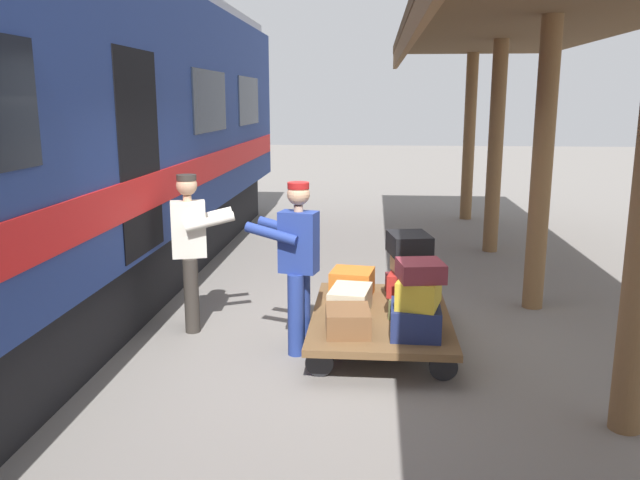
{
  "coord_description": "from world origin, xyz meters",
  "views": [
    {
      "loc": [
        -0.21,
        6.24,
        2.47
      ],
      "look_at": [
        0.3,
        0.16,
        1.15
      ],
      "focal_mm": 36.4,
      "sensor_mm": 36.0,
      "label": 1
    }
  ],
  "objects_px": {
    "suitcase_brown_leather": "(348,321)",
    "suitcase_yellow_case": "(419,292)",
    "suitcase_maroon_trunk": "(409,287)",
    "suitcase_tan_vintage": "(411,264)",
    "suitcase_orange_carryall": "(352,283)",
    "suitcase_navy_fabric": "(415,320)",
    "porter_in_overalls": "(297,261)",
    "suitcase_burgundy_valise": "(421,271)",
    "porter_by_door": "(191,247)",
    "suitcase_cream_canvas": "(350,300)",
    "suitcase_red_plastic": "(411,284)",
    "suitcase_olive_duffel": "(412,304)",
    "suitcase_black_hardshell": "(409,244)",
    "luggage_cart": "(381,317)"
  },
  "relations": [
    {
      "from": "suitcase_navy_fabric",
      "to": "suitcase_burgundy_valise",
      "type": "xyz_separation_m",
      "value": [
        -0.03,
        0.05,
        0.49
      ]
    },
    {
      "from": "luggage_cart",
      "to": "suitcase_cream_canvas",
      "type": "bearing_deg",
      "value": 0.0
    },
    {
      "from": "suitcase_black_hardshell",
      "to": "suitcase_red_plastic",
      "type": "bearing_deg",
      "value": 137.01
    },
    {
      "from": "suitcase_brown_leather",
      "to": "suitcase_maroon_trunk",
      "type": "xyz_separation_m",
      "value": [
        -0.63,
        -1.18,
        -0.01
      ]
    },
    {
      "from": "suitcase_maroon_trunk",
      "to": "suitcase_navy_fabric",
      "type": "xyz_separation_m",
      "value": [
        0.0,
        1.18,
        0.03
      ]
    },
    {
      "from": "suitcase_navy_fabric",
      "to": "suitcase_tan_vintage",
      "type": "distance_m",
      "value": 0.72
    },
    {
      "from": "suitcase_orange_carryall",
      "to": "suitcase_tan_vintage",
      "type": "distance_m",
      "value": 0.91
    },
    {
      "from": "luggage_cart",
      "to": "suitcase_olive_duffel",
      "type": "relative_size",
      "value": 4.4
    },
    {
      "from": "suitcase_maroon_trunk",
      "to": "suitcase_olive_duffel",
      "type": "relative_size",
      "value": 1.1
    },
    {
      "from": "suitcase_brown_leather",
      "to": "suitcase_navy_fabric",
      "type": "distance_m",
      "value": 0.63
    },
    {
      "from": "suitcase_orange_carryall",
      "to": "suitcase_burgundy_valise",
      "type": "height_order",
      "value": "suitcase_burgundy_valise"
    },
    {
      "from": "suitcase_cream_canvas",
      "to": "suitcase_orange_carryall",
      "type": "height_order",
      "value": "suitcase_orange_carryall"
    },
    {
      "from": "suitcase_navy_fabric",
      "to": "suitcase_burgundy_valise",
      "type": "height_order",
      "value": "suitcase_burgundy_valise"
    },
    {
      "from": "suitcase_yellow_case",
      "to": "luggage_cart",
      "type": "bearing_deg",
      "value": -60.6
    },
    {
      "from": "suitcase_maroon_trunk",
      "to": "porter_by_door",
      "type": "xyz_separation_m",
      "value": [
        2.35,
        0.32,
        0.49
      ]
    },
    {
      "from": "suitcase_red_plastic",
      "to": "suitcase_burgundy_valise",
      "type": "xyz_separation_m",
      "value": [
        -0.05,
        0.65,
        0.31
      ]
    },
    {
      "from": "suitcase_red_plastic",
      "to": "porter_in_overalls",
      "type": "height_order",
      "value": "porter_in_overalls"
    },
    {
      "from": "suitcase_olive_duffel",
      "to": "suitcase_black_hardshell",
      "type": "height_order",
      "value": "suitcase_black_hardshell"
    },
    {
      "from": "suitcase_orange_carryall",
      "to": "suitcase_navy_fabric",
      "type": "relative_size",
      "value": 0.82
    },
    {
      "from": "suitcase_maroon_trunk",
      "to": "suitcase_olive_duffel",
      "type": "bearing_deg",
      "value": 90.0
    },
    {
      "from": "luggage_cart",
      "to": "suitcase_yellow_case",
      "type": "xyz_separation_m",
      "value": [
        -0.34,
        0.6,
        0.46
      ]
    },
    {
      "from": "suitcase_navy_fabric",
      "to": "porter_in_overalls",
      "type": "relative_size",
      "value": 0.32
    },
    {
      "from": "suitcase_tan_vintage",
      "to": "suitcase_navy_fabric",
      "type": "bearing_deg",
      "value": 91.78
    },
    {
      "from": "suitcase_maroon_trunk",
      "to": "suitcase_red_plastic",
      "type": "relative_size",
      "value": 1.25
    },
    {
      "from": "suitcase_brown_leather",
      "to": "suitcase_yellow_case",
      "type": "height_order",
      "value": "suitcase_yellow_case"
    },
    {
      "from": "luggage_cart",
      "to": "suitcase_maroon_trunk",
      "type": "xyz_separation_m",
      "value": [
        -0.31,
        -0.59,
        0.15
      ]
    },
    {
      "from": "suitcase_cream_canvas",
      "to": "suitcase_orange_carryall",
      "type": "bearing_deg",
      "value": -90.0
    },
    {
      "from": "suitcase_burgundy_valise",
      "to": "suitcase_cream_canvas",
      "type": "bearing_deg",
      "value": -44.19
    },
    {
      "from": "suitcase_maroon_trunk",
      "to": "porter_in_overalls",
      "type": "xyz_separation_m",
      "value": [
        1.14,
        0.86,
        0.49
      ]
    },
    {
      "from": "suitcase_red_plastic",
      "to": "suitcase_tan_vintage",
      "type": "height_order",
      "value": "suitcase_tan_vintage"
    },
    {
      "from": "suitcase_yellow_case",
      "to": "suitcase_brown_leather",
      "type": "bearing_deg",
      "value": -0.62
    },
    {
      "from": "suitcase_navy_fabric",
      "to": "suitcase_orange_carryall",
      "type": "bearing_deg",
      "value": -62.07
    },
    {
      "from": "suitcase_red_plastic",
      "to": "suitcase_burgundy_valise",
      "type": "relative_size",
      "value": 1.06
    },
    {
      "from": "suitcase_red_plastic",
      "to": "suitcase_tan_vintage",
      "type": "distance_m",
      "value": 0.21
    },
    {
      "from": "suitcase_red_plastic",
      "to": "suitcase_yellow_case",
      "type": "height_order",
      "value": "suitcase_yellow_case"
    },
    {
      "from": "porter_in_overalls",
      "to": "porter_by_door",
      "type": "height_order",
      "value": "same"
    },
    {
      "from": "suitcase_brown_leather",
      "to": "porter_by_door",
      "type": "xyz_separation_m",
      "value": [
        1.72,
        -0.87,
        0.48
      ]
    },
    {
      "from": "suitcase_cream_canvas",
      "to": "porter_in_overalls",
      "type": "height_order",
      "value": "porter_in_overalls"
    },
    {
      "from": "suitcase_maroon_trunk",
      "to": "suitcase_yellow_case",
      "type": "relative_size",
      "value": 1.09
    },
    {
      "from": "suitcase_maroon_trunk",
      "to": "suitcase_tan_vintage",
      "type": "height_order",
      "value": "suitcase_tan_vintage"
    },
    {
      "from": "suitcase_brown_leather",
      "to": "suitcase_cream_canvas",
      "type": "distance_m",
      "value": 0.59
    },
    {
      "from": "suitcase_navy_fabric",
      "to": "suitcase_red_plastic",
      "type": "bearing_deg",
      "value": -88.47
    },
    {
      "from": "suitcase_maroon_trunk",
      "to": "suitcase_navy_fabric",
      "type": "bearing_deg",
      "value": 90.0
    },
    {
      "from": "suitcase_brown_leather",
      "to": "porter_by_door",
      "type": "bearing_deg",
      "value": -26.72
    },
    {
      "from": "suitcase_maroon_trunk",
      "to": "suitcase_black_hardshell",
      "type": "distance_m",
      "value": 0.83
    },
    {
      "from": "suitcase_brown_leather",
      "to": "suitcase_yellow_case",
      "type": "bearing_deg",
      "value": 179.38
    },
    {
      "from": "suitcase_navy_fabric",
      "to": "porter_by_door",
      "type": "height_order",
      "value": "porter_by_door"
    },
    {
      "from": "suitcase_olive_duffel",
      "to": "suitcase_red_plastic",
      "type": "height_order",
      "value": "suitcase_red_plastic"
    },
    {
      "from": "suitcase_tan_vintage",
      "to": "porter_by_door",
      "type": "distance_m",
      "value": 2.35
    },
    {
      "from": "suitcase_orange_carryall",
      "to": "suitcase_maroon_trunk",
      "type": "height_order",
      "value": "suitcase_orange_carryall"
    }
  ]
}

